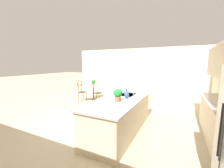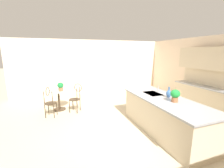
{
  "view_description": "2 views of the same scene",
  "coord_description": "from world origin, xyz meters",
  "px_view_note": "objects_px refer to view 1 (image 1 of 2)",
  "views": [
    {
      "loc": [
        3.77,
        2.28,
        1.85
      ],
      "look_at": [
        -1.4,
        -0.25,
        1.02
      ],
      "focal_mm": 22.79,
      "sensor_mm": 36.0,
      "label": 1
    },
    {
      "loc": [
        3.4,
        -1.73,
        2.11
      ],
      "look_at": [
        -1.59,
        0.05,
        0.99
      ],
      "focal_mm": 24.34,
      "sensor_mm": 36.0,
      "label": 2
    }
  ],
  "objects_px": {
    "chair_by_island": "(98,91)",
    "potted_plant_on_table": "(93,82)",
    "bistro_table": "(93,91)",
    "chair_near_window": "(81,90)",
    "vase_on_counter": "(127,94)",
    "potted_plant_counter_near": "(118,94)"
  },
  "relations": [
    {
      "from": "vase_on_counter",
      "to": "potted_plant_counter_near",
      "type": "bearing_deg",
      "value": -16.91
    },
    {
      "from": "chair_by_island",
      "to": "vase_on_counter",
      "type": "relative_size",
      "value": 3.62
    },
    {
      "from": "potted_plant_counter_near",
      "to": "vase_on_counter",
      "type": "relative_size",
      "value": 1.08
    },
    {
      "from": "chair_by_island",
      "to": "potted_plant_on_table",
      "type": "distance_m",
      "value": 0.68
    },
    {
      "from": "vase_on_counter",
      "to": "potted_plant_on_table",
      "type": "bearing_deg",
      "value": -132.4
    },
    {
      "from": "chair_near_window",
      "to": "vase_on_counter",
      "type": "relative_size",
      "value": 3.62
    },
    {
      "from": "bistro_table",
      "to": "chair_by_island",
      "type": "bearing_deg",
      "value": 53.35
    },
    {
      "from": "bistro_table",
      "to": "potted_plant_on_table",
      "type": "relative_size",
      "value": 2.6
    },
    {
      "from": "bistro_table",
      "to": "vase_on_counter",
      "type": "xyz_separation_m",
      "value": [
        2.56,
        2.77,
        0.58
      ]
    },
    {
      "from": "chair_by_island",
      "to": "potted_plant_on_table",
      "type": "bearing_deg",
      "value": -123.24
    },
    {
      "from": "chair_by_island",
      "to": "potted_plant_counter_near",
      "type": "relative_size",
      "value": 3.36
    },
    {
      "from": "chair_by_island",
      "to": "chair_near_window",
      "type": "bearing_deg",
      "value": -77.93
    },
    {
      "from": "chair_near_window",
      "to": "chair_by_island",
      "type": "relative_size",
      "value": 1.0
    },
    {
      "from": "bistro_table",
      "to": "chair_near_window",
      "type": "distance_m",
      "value": 0.69
    },
    {
      "from": "potted_plant_on_table",
      "to": "chair_near_window",
      "type": "bearing_deg",
      "value": -36.26
    },
    {
      "from": "potted_plant_counter_near",
      "to": "potted_plant_on_table",
      "type": "bearing_deg",
      "value": -137.39
    },
    {
      "from": "potted_plant_on_table",
      "to": "potted_plant_counter_near",
      "type": "relative_size",
      "value": 0.99
    },
    {
      "from": "bistro_table",
      "to": "chair_by_island",
      "type": "relative_size",
      "value": 0.77
    },
    {
      "from": "bistro_table",
      "to": "potted_plant_on_table",
      "type": "xyz_separation_m",
      "value": [
        0.11,
        0.09,
        0.47
      ]
    },
    {
      "from": "chair_by_island",
      "to": "potted_plant_on_table",
      "type": "height_order",
      "value": "potted_plant_on_table"
    },
    {
      "from": "chair_near_window",
      "to": "potted_plant_counter_near",
      "type": "relative_size",
      "value": 3.36
    },
    {
      "from": "potted_plant_on_table",
      "to": "vase_on_counter",
      "type": "xyz_separation_m",
      "value": [
        2.45,
        2.68,
        0.11
      ]
    }
  ]
}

